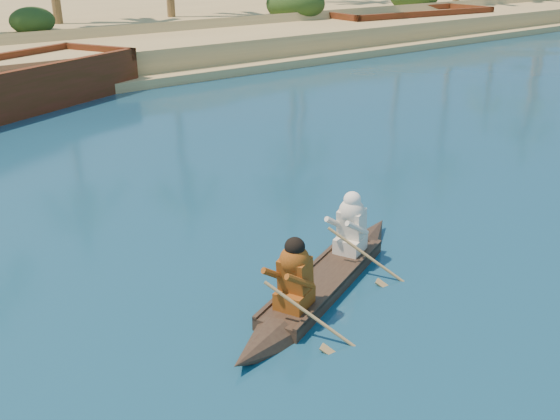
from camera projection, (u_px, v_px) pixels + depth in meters
sandy_embankment at (12, 21)px, 43.35m from camera, size 150.00×51.00×1.50m
shrub_cluster at (106, 31)px, 32.06m from camera, size 100.00×6.00×2.40m
canoe at (324, 271)px, 9.71m from camera, size 5.12×2.60×1.44m
barge_right at (408, 25)px, 39.80m from camera, size 11.97×5.05×1.94m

